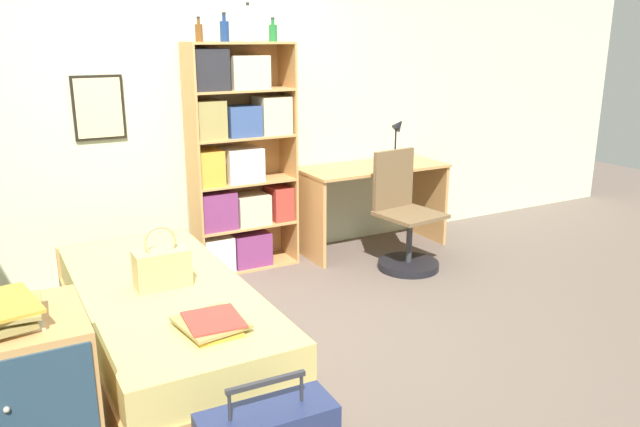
{
  "coord_description": "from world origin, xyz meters",
  "views": [
    {
      "loc": [
        -1.5,
        -3.31,
        1.89
      ],
      "look_at": [
        0.44,
        0.21,
        0.75
      ],
      "focal_mm": 35.0,
      "sensor_mm": 36.0,
      "label": 1
    }
  ],
  "objects_px": {
    "book_stack_on_bed": "(211,324)",
    "desk": "(372,191)",
    "bookcase": "(237,163)",
    "dresser": "(9,417)",
    "handbag": "(162,267)",
    "bottle_blue": "(273,32)",
    "desk_chair": "(405,231)",
    "bottle_clear": "(248,27)",
    "bottle_brown": "(224,30)",
    "desk_lamp": "(398,132)",
    "bed": "(166,328)",
    "bottle_green": "(199,32)"
  },
  "relations": [
    {
      "from": "bed",
      "to": "bottle_green",
      "type": "relative_size",
      "value": 11.22
    },
    {
      "from": "handbag",
      "to": "bookcase",
      "type": "height_order",
      "value": "bookcase"
    },
    {
      "from": "desk",
      "to": "desk_chair",
      "type": "xyz_separation_m",
      "value": [
        -0.03,
        -0.55,
        -0.23
      ]
    },
    {
      "from": "handbag",
      "to": "desk_chair",
      "type": "height_order",
      "value": "desk_chair"
    },
    {
      "from": "bed",
      "to": "handbag",
      "type": "bearing_deg",
      "value": -66.52
    },
    {
      "from": "bottle_brown",
      "to": "desk_chair",
      "type": "distance_m",
      "value": 2.17
    },
    {
      "from": "desk_lamp",
      "to": "bookcase",
      "type": "bearing_deg",
      "value": 177.97
    },
    {
      "from": "desk",
      "to": "dresser",
      "type": "bearing_deg",
      "value": -146.63
    },
    {
      "from": "handbag",
      "to": "desk",
      "type": "bearing_deg",
      "value": 29.11
    },
    {
      "from": "book_stack_on_bed",
      "to": "bottle_brown",
      "type": "xyz_separation_m",
      "value": [
        0.89,
        2.01,
        1.39
      ]
    },
    {
      "from": "bed",
      "to": "desk",
      "type": "height_order",
      "value": "desk"
    },
    {
      "from": "handbag",
      "to": "bookcase",
      "type": "xyz_separation_m",
      "value": [
        1.01,
        1.37,
        0.26
      ]
    },
    {
      "from": "dresser",
      "to": "bottle_brown",
      "type": "distance_m",
      "value": 3.2
    },
    {
      "from": "bottle_brown",
      "to": "desk_chair",
      "type": "xyz_separation_m",
      "value": [
        1.29,
        -0.66,
        -1.62
      ]
    },
    {
      "from": "bookcase",
      "to": "bottle_clear",
      "type": "relative_size",
      "value": 6.31
    },
    {
      "from": "bottle_clear",
      "to": "desk_chair",
      "type": "height_order",
      "value": "bottle_clear"
    },
    {
      "from": "desk_lamp",
      "to": "desk_chair",
      "type": "relative_size",
      "value": 0.42
    },
    {
      "from": "handbag",
      "to": "book_stack_on_bed",
      "type": "distance_m",
      "value": 0.65
    },
    {
      "from": "dresser",
      "to": "bottle_brown",
      "type": "xyz_separation_m",
      "value": [
        1.8,
        2.16,
        1.52
      ]
    },
    {
      "from": "bed",
      "to": "bookcase",
      "type": "xyz_separation_m",
      "value": [
        1.01,
        1.37,
        0.64
      ]
    },
    {
      "from": "bookcase",
      "to": "bottle_clear",
      "type": "xyz_separation_m",
      "value": [
        0.14,
        0.02,
        1.06
      ]
    },
    {
      "from": "dresser",
      "to": "desk_lamp",
      "type": "bearing_deg",
      "value": 31.68
    },
    {
      "from": "bottle_brown",
      "to": "bottle_clear",
      "type": "xyz_separation_m",
      "value": [
        0.21,
        0.03,
        0.03
      ]
    },
    {
      "from": "dresser",
      "to": "bottle_brown",
      "type": "relative_size",
      "value": 3.82
    },
    {
      "from": "handbag",
      "to": "bottle_brown",
      "type": "height_order",
      "value": "bottle_brown"
    },
    {
      "from": "bottle_blue",
      "to": "dresser",
      "type": "bearing_deg",
      "value": -135.58
    },
    {
      "from": "handbag",
      "to": "book_stack_on_bed",
      "type": "bearing_deg",
      "value": -84.9
    },
    {
      "from": "bottle_clear",
      "to": "bottle_blue",
      "type": "xyz_separation_m",
      "value": [
        0.2,
        -0.03,
        -0.04
      ]
    },
    {
      "from": "book_stack_on_bed",
      "to": "desk",
      "type": "xyz_separation_m",
      "value": [
        2.2,
        1.9,
        -0.0
      ]
    },
    {
      "from": "bottle_brown",
      "to": "desk_lamp",
      "type": "distance_m",
      "value": 1.85
    },
    {
      "from": "bed",
      "to": "handbag",
      "type": "xyz_separation_m",
      "value": [
        0.0,
        -0.01,
        0.38
      ]
    },
    {
      "from": "bottle_clear",
      "to": "desk",
      "type": "xyz_separation_m",
      "value": [
        1.11,
        -0.14,
        -1.42
      ]
    },
    {
      "from": "handbag",
      "to": "bottle_clear",
      "type": "xyz_separation_m",
      "value": [
        1.15,
        1.4,
        1.33
      ]
    },
    {
      "from": "book_stack_on_bed",
      "to": "bottle_green",
      "type": "distance_m",
      "value": 2.58
    },
    {
      "from": "dresser",
      "to": "bottle_green",
      "type": "distance_m",
      "value": 3.13
    },
    {
      "from": "bottle_green",
      "to": "bottle_brown",
      "type": "height_order",
      "value": "bottle_brown"
    },
    {
      "from": "book_stack_on_bed",
      "to": "desk_chair",
      "type": "xyz_separation_m",
      "value": [
        2.17,
        1.36,
        -0.24
      ]
    },
    {
      "from": "bed",
      "to": "bottle_green",
      "type": "bearing_deg",
      "value": 61.71
    },
    {
      "from": "book_stack_on_bed",
      "to": "bottle_brown",
      "type": "distance_m",
      "value": 2.6
    },
    {
      "from": "handbag",
      "to": "bottle_clear",
      "type": "height_order",
      "value": "bottle_clear"
    },
    {
      "from": "bed",
      "to": "bottle_green",
      "type": "xyz_separation_m",
      "value": [
        0.76,
        1.42,
        1.67
      ]
    },
    {
      "from": "handbag",
      "to": "bottle_blue",
      "type": "relative_size",
      "value": 1.95
    },
    {
      "from": "bed",
      "to": "bottle_blue",
      "type": "bearing_deg",
      "value": 45.14
    },
    {
      "from": "bottle_green",
      "to": "desk_lamp",
      "type": "bearing_deg",
      "value": -3.3
    },
    {
      "from": "book_stack_on_bed",
      "to": "bottle_blue",
      "type": "xyz_separation_m",
      "value": [
        1.29,
        2.01,
        1.37
      ]
    },
    {
      "from": "bookcase",
      "to": "bottle_brown",
      "type": "bearing_deg",
      "value": -174.19
    },
    {
      "from": "dresser",
      "to": "bookcase",
      "type": "xyz_separation_m",
      "value": [
        1.86,
        2.17,
        0.49
      ]
    },
    {
      "from": "bookcase",
      "to": "desk_chair",
      "type": "xyz_separation_m",
      "value": [
        1.22,
        -0.66,
        -0.59
      ]
    },
    {
      "from": "desk_chair",
      "to": "bottle_green",
      "type": "bearing_deg",
      "value": 154.12
    },
    {
      "from": "bookcase",
      "to": "dresser",
      "type": "bearing_deg",
      "value": -130.69
    }
  ]
}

